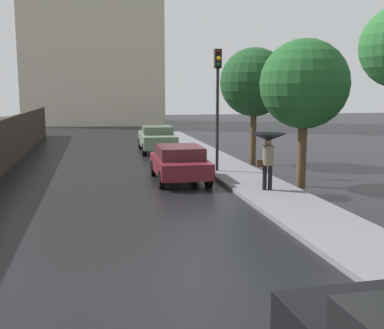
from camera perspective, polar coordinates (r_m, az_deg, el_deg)
ground at (r=8.39m, az=-7.74°, el=-14.88°), size 120.00×120.00×0.00m
car_maroon_mid_road at (r=17.80m, az=-1.51°, el=0.27°), size 1.93×3.90×1.34m
car_green_far_ahead at (r=26.50m, az=-4.23°, el=3.15°), size 1.96×4.53×1.45m
pedestrian_with_umbrella_far at (r=15.62m, az=9.14°, el=2.50°), size 1.18×1.18×1.86m
traffic_light at (r=19.18m, az=3.11°, el=9.14°), size 0.26×0.39×4.87m
street_tree_near at (r=21.97m, az=7.48°, el=9.75°), size 3.10×3.10×5.32m
street_tree_far at (r=17.07m, az=13.35°, el=9.35°), size 3.10×3.10×5.16m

